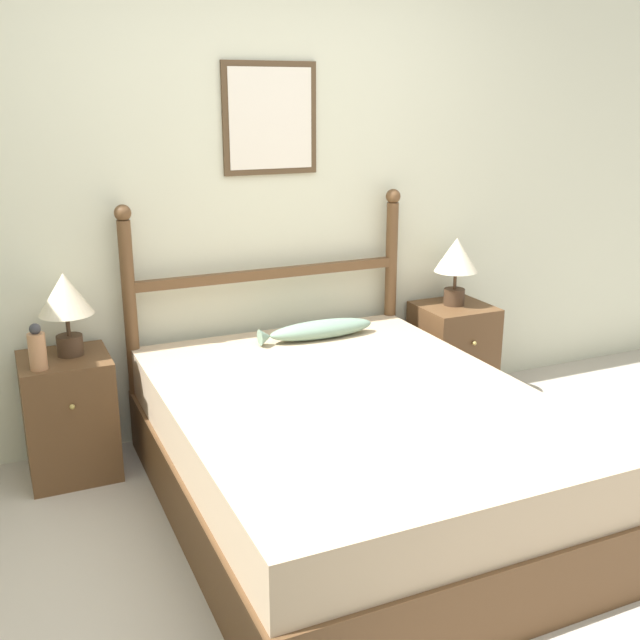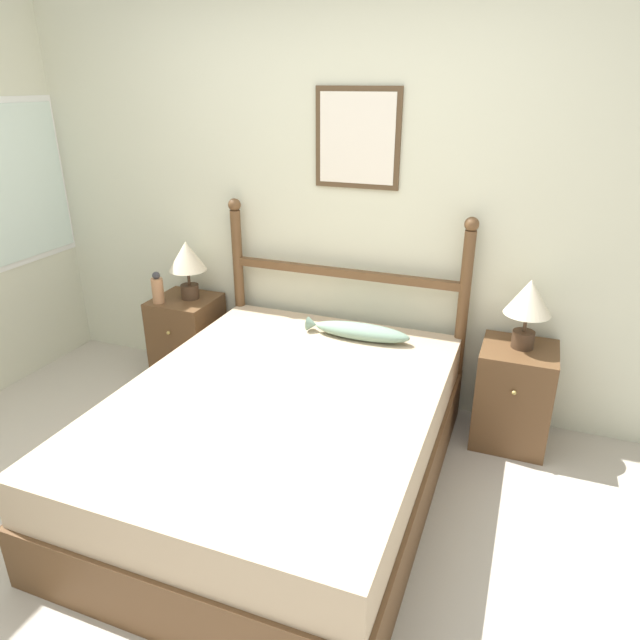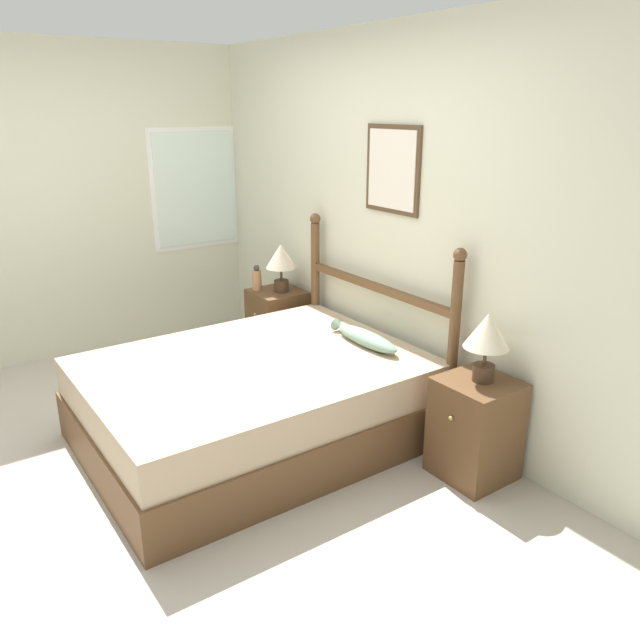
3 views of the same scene
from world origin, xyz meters
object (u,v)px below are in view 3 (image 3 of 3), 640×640
(nightstand_left, at_px, (278,325))
(table_lamp_left, at_px, (281,259))
(fish_pillow, at_px, (365,338))
(table_lamp_right, at_px, (487,335))
(bed, at_px, (254,401))
(bottle, at_px, (257,279))
(nightstand_right, at_px, (475,428))

(nightstand_left, relative_size, table_lamp_left, 1.51)
(nightstand_left, bearing_deg, fish_pillow, -3.95)
(table_lamp_right, relative_size, fish_pillow, 0.62)
(bed, xyz_separation_m, table_lamp_left, (-1.05, 0.86, 0.60))
(bed, relative_size, table_lamp_left, 5.17)
(bottle, bearing_deg, table_lamp_right, 3.49)
(fish_pillow, bearing_deg, nightstand_right, 5.53)
(nightstand_right, xyz_separation_m, table_lamp_left, (-2.13, 0.02, 0.57))
(bottle, bearing_deg, table_lamp_left, 43.71)
(table_lamp_left, distance_m, table_lamp_right, 2.14)
(table_lamp_left, distance_m, bottle, 0.27)
(table_lamp_left, bearing_deg, fish_pillow, -5.15)
(bed, relative_size, fish_pillow, 3.22)
(bottle, xyz_separation_m, fish_pillow, (1.38, 0.03, -0.10))
(bed, relative_size, nightstand_right, 3.43)
(bed, xyz_separation_m, nightstand_left, (-1.09, 0.84, 0.03))
(bed, relative_size, bottle, 9.56)
(table_lamp_left, relative_size, bottle, 1.85)
(nightstand_left, height_order, bottle, bottle)
(nightstand_right, bearing_deg, table_lamp_left, 179.38)
(nightstand_left, xyz_separation_m, bottle, (-0.11, -0.12, 0.39))
(table_lamp_left, bearing_deg, bottle, -136.29)
(fish_pillow, bearing_deg, bottle, -178.61)
(nightstand_right, distance_m, bottle, 2.32)
(nightstand_right, bearing_deg, fish_pillow, -174.47)
(bed, xyz_separation_m, table_lamp_right, (1.09, 0.86, 0.60))
(fish_pillow, bearing_deg, table_lamp_right, 6.65)
(nightstand_right, relative_size, table_lamp_right, 1.51)
(bottle, bearing_deg, nightstand_left, 46.69)
(nightstand_left, xyz_separation_m, table_lamp_left, (0.04, 0.02, 0.57))
(bed, distance_m, table_lamp_right, 1.51)
(bed, relative_size, nightstand_left, 3.43)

